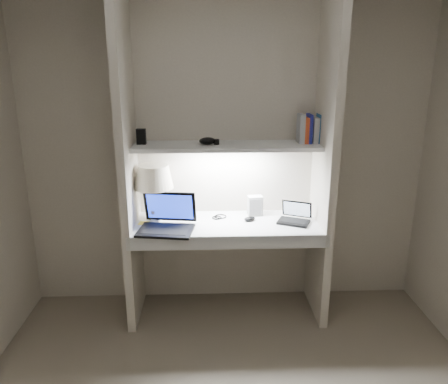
{
  "coord_description": "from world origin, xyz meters",
  "views": [
    {
      "loc": [
        -0.14,
        -1.92,
        1.97
      ],
      "look_at": [
        -0.03,
        1.05,
        1.07
      ],
      "focal_mm": 35.0,
      "sensor_mm": 36.0,
      "label": 1
    }
  ],
  "objects_px": {
    "laptop_main": "(167,221)",
    "laptop_netbook": "(295,217)",
    "book_row": "(311,129)",
    "speaker": "(255,206)",
    "table_lamp": "(154,183)"
  },
  "relations": [
    {
      "from": "speaker",
      "to": "book_row",
      "type": "height_order",
      "value": "book_row"
    },
    {
      "from": "laptop_main",
      "to": "laptop_netbook",
      "type": "bearing_deg",
      "value": 14.99
    },
    {
      "from": "table_lamp",
      "to": "speaker",
      "type": "distance_m",
      "value": 0.82
    },
    {
      "from": "laptop_main",
      "to": "book_row",
      "type": "distance_m",
      "value": 1.29
    },
    {
      "from": "table_lamp",
      "to": "book_row",
      "type": "distance_m",
      "value": 1.27
    },
    {
      "from": "laptop_main",
      "to": "speaker",
      "type": "bearing_deg",
      "value": 30.51
    },
    {
      "from": "laptop_main",
      "to": "book_row",
      "type": "height_order",
      "value": "book_row"
    },
    {
      "from": "laptop_main",
      "to": "speaker",
      "type": "xyz_separation_m",
      "value": [
        0.68,
        0.28,
        0.02
      ]
    },
    {
      "from": "table_lamp",
      "to": "laptop_netbook",
      "type": "distance_m",
      "value": 1.12
    },
    {
      "from": "table_lamp",
      "to": "laptop_netbook",
      "type": "relative_size",
      "value": 1.49
    },
    {
      "from": "laptop_main",
      "to": "laptop_netbook",
      "type": "relative_size",
      "value": 1.49
    },
    {
      "from": "laptop_netbook",
      "to": "speaker",
      "type": "xyz_separation_m",
      "value": [
        -0.29,
        0.16,
        0.04
      ]
    },
    {
      "from": "speaker",
      "to": "book_row",
      "type": "bearing_deg",
      "value": -10.79
    },
    {
      "from": "laptop_netbook",
      "to": "laptop_main",
      "type": "bearing_deg",
      "value": -149.12
    },
    {
      "from": "laptop_main",
      "to": "laptop_netbook",
      "type": "distance_m",
      "value": 0.98
    }
  ]
}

